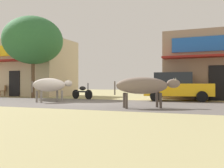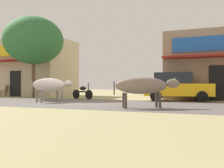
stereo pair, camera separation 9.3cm
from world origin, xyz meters
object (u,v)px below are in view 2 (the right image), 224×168
cow_near_brown (51,85)px  cow_far_dark (143,86)px  parked_hatchback_car (177,86)px  cafe_chair_by_doorway (4,90)px  roadside_tree (34,41)px  parked_motorcycle (83,92)px

cow_near_brown → cow_far_dark: 5.94m
parked_hatchback_car → cafe_chair_by_doorway: bearing=176.2°
cafe_chair_by_doorway → parked_hatchback_car: bearing=-3.8°
roadside_tree → cow_far_dark: size_ratio=2.37×
roadside_tree → cafe_chair_by_doorway: bearing=165.0°
roadside_tree → cow_far_dark: (9.82, -5.34, -3.32)m
roadside_tree → parked_hatchback_car: (10.33, 0.08, -3.36)m
roadside_tree → cafe_chair_by_doorway: 5.43m
parked_hatchback_car → parked_motorcycle: 6.06m
parked_motorcycle → parked_hatchback_car: bearing=3.9°
parked_motorcycle → cow_near_brown: (-0.15, -3.28, 0.45)m
roadside_tree → cafe_chair_by_doorway: roadside_tree is taller
parked_motorcycle → cafe_chair_by_doorway: (-8.15, 1.36, 0.04)m
roadside_tree → cafe_chair_by_doorway: size_ratio=6.46×
cow_far_dark → cafe_chair_by_doorway: 15.10m
cow_near_brown → parked_hatchback_car: bearing=30.9°
parked_motorcycle → cow_far_dark: cow_far_dark is taller
parked_hatchback_car → parked_motorcycle: size_ratio=2.25×
parked_hatchback_car → parked_motorcycle: parked_hatchback_car is taller
cow_far_dark → parked_hatchback_car: bearing=84.7°
parked_hatchback_car → cafe_chair_by_doorway: size_ratio=4.37×
cow_near_brown → cow_far_dark: cow_near_brown is taller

